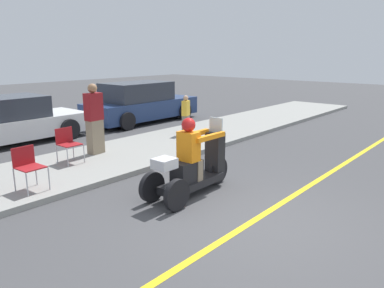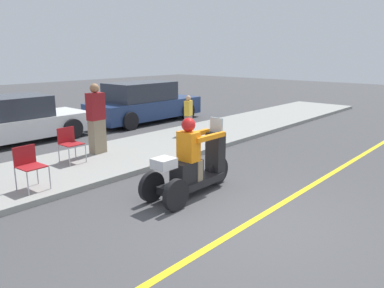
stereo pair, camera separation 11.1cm
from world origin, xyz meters
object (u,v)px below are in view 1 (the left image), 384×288
at_px(spectator_by_tree, 186,116).
at_px(folding_chair_set_back, 27,164).
at_px(parked_car_lot_right, 141,103).
at_px(spectator_mid_group, 94,120).
at_px(folding_chair_curbside, 67,142).
at_px(motorcycle_trike, 192,167).
at_px(parked_car_lot_left, 6,122).

xyz_separation_m(spectator_by_tree, folding_chair_set_back, (-5.67, -1.05, -0.09)).
bearing_deg(parked_car_lot_right, spectator_by_tree, -106.79).
xyz_separation_m(spectator_mid_group, folding_chair_curbside, (-0.92, -0.20, -0.36)).
bearing_deg(spectator_by_tree, motorcycle_trike, -137.06).
relative_size(parked_car_lot_right, parked_car_lot_left, 1.02).
xyz_separation_m(folding_chair_curbside, folding_chair_set_back, (-1.48, -1.05, 0.00)).
xyz_separation_m(motorcycle_trike, folding_chair_set_back, (-2.07, 2.30, 0.08)).
bearing_deg(spectator_by_tree, parked_car_lot_right, 73.21).
bearing_deg(folding_chair_set_back, folding_chair_curbside, 35.48).
relative_size(motorcycle_trike, parked_car_lot_left, 0.47).
height_order(spectator_by_tree, folding_chair_curbside, spectator_by_tree).
bearing_deg(parked_car_lot_right, motorcycle_trike, -124.83).
height_order(spectator_mid_group, spectator_by_tree, spectator_mid_group).
relative_size(spectator_mid_group, parked_car_lot_right, 0.38).
distance_m(spectator_mid_group, parked_car_lot_right, 5.21).
relative_size(spectator_mid_group, spectator_by_tree, 1.45).
bearing_deg(folding_chair_curbside, spectator_mid_group, 12.26).
height_order(parked_car_lot_right, parked_car_lot_left, parked_car_lot_right).
relative_size(folding_chair_curbside, folding_chair_set_back, 1.00).
bearing_deg(motorcycle_trike, folding_chair_set_back, 131.92).
bearing_deg(parked_car_lot_left, spectator_mid_group, -75.99).
relative_size(folding_chair_set_back, parked_car_lot_right, 0.18).
height_order(spectator_by_tree, folding_chair_set_back, spectator_by_tree).
bearing_deg(spectator_by_tree, folding_chair_curbside, 179.93).
relative_size(motorcycle_trike, spectator_mid_group, 1.20).
distance_m(folding_chair_set_back, parked_car_lot_left, 4.80).
height_order(motorcycle_trike, spectator_by_tree, motorcycle_trike).
xyz_separation_m(spectator_mid_group, parked_car_lot_right, (4.24, 3.02, -0.25)).
bearing_deg(folding_chair_set_back, motorcycle_trike, -48.08).
relative_size(folding_chair_curbside, parked_car_lot_right, 0.18).
height_order(folding_chair_curbside, parked_car_lot_left, parked_car_lot_left).
bearing_deg(spectator_mid_group, parked_car_lot_left, 104.01).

